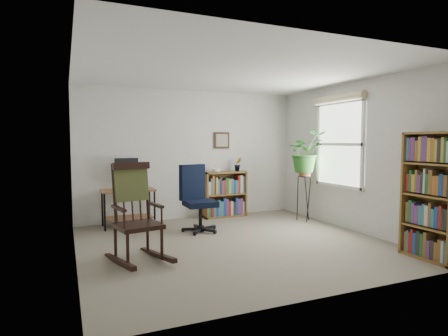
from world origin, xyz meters
name	(u,v)px	position (x,y,z in m)	size (l,w,h in m)	color
floor	(235,244)	(0.00, 0.00, 0.00)	(4.20, 4.00, 0.00)	gray
ceiling	(235,72)	(0.00, 0.00, 2.40)	(4.20, 4.00, 0.00)	silver
wall_back	(191,155)	(0.00, 2.00, 1.20)	(4.20, 0.00, 2.40)	silver
wall_front	(328,168)	(0.00, -2.00, 1.20)	(4.20, 0.00, 2.40)	silver
wall_left	(73,162)	(-2.10, 0.00, 1.20)	(0.00, 4.00, 2.40)	silver
wall_right	(353,157)	(2.10, 0.00, 1.20)	(0.00, 4.00, 2.40)	silver
window	(339,144)	(2.06, 0.30, 1.40)	(0.12, 1.20, 1.50)	silver
desk	(128,208)	(-1.22, 1.70, 0.32)	(0.88, 0.48, 0.63)	#8D5D3E
monitor	(126,172)	(-1.22, 1.84, 0.91)	(0.46, 0.16, 0.56)	silver
keyboard	(129,190)	(-1.22, 1.58, 0.65)	(0.40, 0.15, 0.03)	black
office_chair	(200,198)	(-0.22, 0.86, 0.55)	(0.60, 0.60, 1.09)	black
rocking_chair	(138,212)	(-1.40, -0.27, 0.60)	(0.63, 1.04, 1.21)	black
low_bookshelf	(225,194)	(0.62, 1.82, 0.44)	(0.83, 0.28, 0.87)	brown
tall_bookshelf	(432,196)	(1.92, -1.57, 0.78)	(0.29, 0.68, 1.56)	brown
plant_stand	(304,195)	(1.80, 0.89, 0.48)	(0.27, 0.27, 0.96)	black
spider_plant	(305,132)	(1.80, 0.89, 1.62)	(1.69, 1.88, 1.46)	#2D6D26
potted_plant_small	(238,168)	(0.90, 1.83, 0.93)	(0.13, 0.24, 0.11)	#2D6D26
framed_picture	(222,140)	(0.62, 1.97, 1.47)	(0.32, 0.04, 0.32)	black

